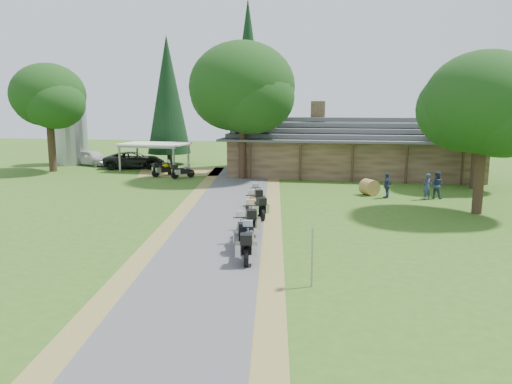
% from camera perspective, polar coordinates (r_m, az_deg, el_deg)
% --- Properties ---
extents(ground, '(120.00, 120.00, 0.00)m').
position_cam_1_polar(ground, '(20.81, -5.41, -6.60)').
color(ground, '#325B19').
rests_on(ground, ground).
extents(driveway, '(51.95, 51.95, 0.00)m').
position_cam_1_polar(driveway, '(24.66, -4.05, -3.94)').
color(driveway, '#47474A').
rests_on(driveway, ground).
extents(lodge, '(21.40, 9.40, 4.90)m').
position_cam_1_polar(lodge, '(43.34, 10.94, 5.22)').
color(lodge, '#503A29').
rests_on(lodge, ground).
extents(silo, '(3.66, 3.66, 6.68)m').
position_cam_1_polar(silo, '(53.20, -20.48, 6.59)').
color(silo, gray).
rests_on(silo, ground).
extents(carport, '(6.02, 4.27, 2.49)m').
position_cam_1_polar(carport, '(45.89, -11.50, 3.94)').
color(carport, white).
rests_on(carport, ground).
extents(car_white_sedan, '(4.51, 6.18, 1.90)m').
position_cam_1_polar(car_white_sedan, '(51.60, -18.19, 3.96)').
color(car_white_sedan, silver).
rests_on(car_white_sedan, ground).
extents(car_dark_suv, '(4.27, 6.57, 2.33)m').
position_cam_1_polar(car_dark_suv, '(48.11, -13.78, 4.03)').
color(car_dark_suv, black).
rests_on(car_dark_suv, ground).
extents(motorcycle_row_a, '(0.99, 2.16, 1.42)m').
position_cam_1_polar(motorcycle_row_a, '(19.20, -1.01, -5.77)').
color(motorcycle_row_a, navy).
rests_on(motorcycle_row_a, ground).
extents(motorcycle_row_b, '(1.24, 2.19, 1.42)m').
position_cam_1_polar(motorcycle_row_b, '(20.87, -1.61, -4.49)').
color(motorcycle_row_b, '#B2B7BB').
rests_on(motorcycle_row_b, ground).
extents(motorcycle_row_c, '(1.17, 2.23, 1.45)m').
position_cam_1_polar(motorcycle_row_c, '(23.20, -0.61, -2.96)').
color(motorcycle_row_c, '#E19600').
rests_on(motorcycle_row_c, ground).
extents(motorcycle_row_d, '(1.66, 2.05, 1.38)m').
position_cam_1_polar(motorcycle_row_d, '(26.25, -0.08, -1.51)').
color(motorcycle_row_d, '#D1621C').
rests_on(motorcycle_row_d, ground).
extents(motorcycle_row_e, '(1.23, 2.10, 1.37)m').
position_cam_1_polar(motorcycle_row_e, '(28.66, 0.10, -0.54)').
color(motorcycle_row_e, black).
rests_on(motorcycle_row_e, ground).
extents(motorcycle_carport_a, '(1.65, 1.92, 1.32)m').
position_cam_1_polar(motorcycle_carport_a, '(42.28, -10.55, 2.67)').
color(motorcycle_carport_a, '#BF8C00').
rests_on(motorcycle_carport_a, ground).
extents(motorcycle_carport_b, '(1.71, 1.78, 1.27)m').
position_cam_1_polar(motorcycle_carport_b, '(40.93, -8.36, 2.47)').
color(motorcycle_carport_b, gray).
rests_on(motorcycle_carport_b, ground).
extents(person_a, '(0.69, 0.65, 1.96)m').
position_cam_1_polar(person_a, '(33.05, 18.96, 0.84)').
color(person_a, navy).
rests_on(person_a, ground).
extents(person_b, '(0.71, 0.65, 2.03)m').
position_cam_1_polar(person_b, '(33.72, 19.97, 1.01)').
color(person_b, navy).
rests_on(person_b, ground).
extents(person_c, '(0.60, 0.66, 1.91)m').
position_cam_1_polar(person_c, '(32.87, 14.76, 0.97)').
color(person_c, navy).
rests_on(person_c, ground).
extents(hay_bale, '(1.40, 1.38, 1.05)m').
position_cam_1_polar(hay_bale, '(33.74, 12.84, 0.53)').
color(hay_bale, olive).
rests_on(hay_bale, ground).
extents(sign_post, '(0.36, 0.06, 2.01)m').
position_cam_1_polar(sign_post, '(16.49, 6.43, -7.43)').
color(sign_post, gray).
rests_on(sign_post, ground).
extents(oak_lodge_left, '(8.33, 8.33, 11.74)m').
position_cam_1_polar(oak_lodge_left, '(39.90, -1.59, 9.91)').
color(oak_lodge_left, black).
rests_on(oak_lodge_left, ground).
extents(oak_lodge_right, '(5.64, 5.64, 8.34)m').
position_cam_1_polar(oak_lodge_right, '(38.42, 23.98, 6.52)').
color(oak_lodge_right, black).
rests_on(oak_lodge_right, ground).
extents(oak_driveway, '(6.45, 6.45, 9.72)m').
position_cam_1_polar(oak_driveway, '(29.47, 24.54, 7.03)').
color(oak_driveway, black).
rests_on(oak_driveway, ground).
extents(oak_silo, '(6.42, 6.42, 10.88)m').
position_cam_1_polar(oak_silo, '(47.88, -22.57, 8.66)').
color(oak_silo, black).
rests_on(oak_silo, ground).
extents(cedar_near, '(4.11, 4.11, 15.50)m').
position_cam_1_polar(cedar_near, '(47.58, -0.91, 12.19)').
color(cedar_near, black).
rests_on(cedar_near, ground).
extents(cedar_far, '(4.25, 4.25, 12.55)m').
position_cam_1_polar(cedar_far, '(50.36, -10.02, 10.24)').
color(cedar_far, black).
rests_on(cedar_far, ground).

